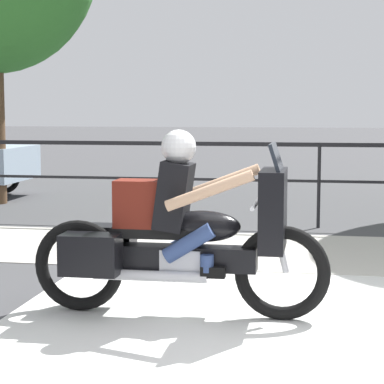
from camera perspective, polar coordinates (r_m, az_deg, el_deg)
name	(u,v)px	position (r m, az deg, el deg)	size (l,w,h in m)	color
ground_plane	(316,338)	(5.86, 9.45, -10.92)	(120.00, 120.00, 0.00)	#424244
sidewalk_band	(318,252)	(9.16, 9.56, -4.55)	(44.00, 2.40, 0.01)	#B7B2A8
crosswalk_band	(203,340)	(5.73, 0.83, -11.19)	(3.45, 6.00, 0.01)	silver
fence_railing	(320,161)	(10.92, 9.69, 2.34)	(36.00, 0.05, 1.24)	black
motorcycle	(179,233)	(6.24, -0.96, -3.14)	(2.52, 0.76, 1.56)	black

